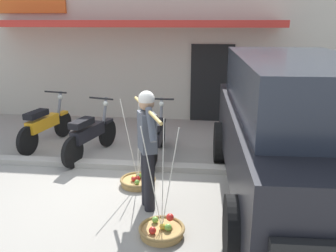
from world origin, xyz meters
TOP-DOWN VIEW (x-y plane):
  - ground_plane at (0.00, 0.00)m, footprint 90.00×90.00m
  - sidewalk_curb at (0.00, 0.70)m, footprint 20.00×0.24m
  - fruit_vendor at (0.52, -0.65)m, footprint 0.61×1.38m
  - fruit_basket_left_side at (0.80, -1.33)m, footprint 0.58×0.58m
  - fruit_basket_right_side at (0.23, 0.03)m, footprint 0.58×0.58m
  - motorcycle_nearest_shop at (-2.09, 1.70)m, footprint 0.56×1.80m
  - motorcycle_second_in_row at (-0.93, 1.18)m, footprint 0.64×1.78m
  - motorcycle_third_in_row at (0.38, 1.25)m, footprint 0.54×1.82m
  - parked_truck at (2.58, -0.18)m, footprint 2.27×4.86m
  - storefront_building at (-0.55, 6.60)m, footprint 13.00×6.00m

SIDE VIEW (x-z plane):
  - ground_plane at x=0.00m, z-range 0.00..0.00m
  - sidewalk_curb at x=0.00m, z-range 0.00..0.10m
  - fruit_basket_right_side at x=0.23m, z-range -0.65..0.80m
  - fruit_basket_left_side at x=0.80m, z-range -0.65..0.81m
  - motorcycle_nearest_shop at x=-2.09m, z-range -0.09..1.00m
  - motorcycle_second_in_row at x=-0.93m, z-range -0.09..1.00m
  - motorcycle_third_in_row at x=0.38m, z-range -0.09..1.00m
  - fruit_vendor at x=0.52m, z-range 0.13..1.82m
  - parked_truck at x=2.58m, z-range 0.08..2.18m
  - storefront_building at x=-0.55m, z-range 0.00..4.20m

